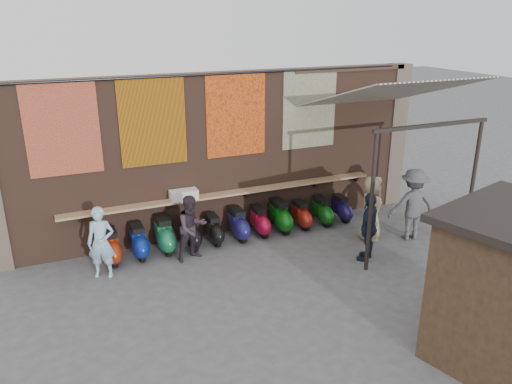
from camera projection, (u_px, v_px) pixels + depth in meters
ground at (267, 276)px, 10.64m from camera, size 70.00×70.00×0.00m
brick_wall at (222, 155)px, 12.30m from camera, size 10.00×0.40×4.00m
pier_right at (393, 135)px, 14.26m from camera, size 0.50×0.50×4.00m
eating_counter at (228, 194)px, 12.28m from camera, size 8.00×0.32×0.05m
shelf_box at (184, 195)px, 11.79m from camera, size 0.65×0.32×0.23m
tapestry_redgold at (62, 129)px, 10.42m from camera, size 1.50×0.02×2.00m
tapestry_sun at (153, 122)px, 11.13m from camera, size 1.50×0.02×2.00m
tapestry_orange at (236, 115)px, 11.89m from camera, size 1.50×0.02×2.00m
tapestry_multi at (309, 109)px, 12.64m from camera, size 1.50×0.02×2.00m
hang_rail at (223, 74)px, 11.44m from camera, size 9.50×0.06×0.06m
scooter_stool_0 at (112, 247)px, 11.10m from camera, size 0.36×0.80×0.76m
scooter_stool_1 at (139, 242)px, 11.36m from camera, size 0.36×0.80×0.76m
scooter_stool_2 at (164, 235)px, 11.63m from camera, size 0.39×0.87×0.83m
scooter_stool_3 at (191, 233)px, 11.85m from camera, size 0.35×0.78×0.74m
scooter_stool_4 at (214, 230)px, 12.06m from camera, size 0.33×0.74×0.70m
scooter_stool_5 at (238, 224)px, 12.27m from camera, size 0.36×0.81×0.77m
scooter_stool_6 at (260, 221)px, 12.54m from camera, size 0.34×0.75×0.71m
scooter_stool_7 at (280, 216)px, 12.72m from camera, size 0.38×0.84×0.80m
scooter_stool_8 at (301, 215)px, 12.96m from camera, size 0.33×0.72×0.69m
scooter_stool_9 at (322, 211)px, 13.17m from camera, size 0.34×0.76×0.72m
scooter_stool_10 at (341, 208)px, 13.43m from camera, size 0.32×0.71×0.67m
diner_left at (101, 243)px, 10.39m from camera, size 0.66×0.55×1.55m
diner_right at (192, 228)px, 11.15m from camera, size 0.86×0.74×1.52m
shopper_navy at (369, 227)px, 11.11m from camera, size 0.97×0.90×1.60m
shopper_grey at (412, 204)px, 12.15m from camera, size 1.29×0.93×1.79m
shopper_tan at (371, 208)px, 12.13m from camera, size 0.87×0.95×1.63m
market_stall at (510, 290)px, 7.79m from camera, size 2.57×2.19×2.38m
stall_sign at (463, 241)px, 8.24m from camera, size 1.16×0.37×0.50m
stall_shelf at (456, 287)px, 8.52m from camera, size 1.78×0.60×0.06m
awning_canvas at (389, 93)px, 11.54m from camera, size 3.20×3.28×0.97m
awning_ledger at (352, 69)px, 12.78m from camera, size 3.30×0.08×0.12m
awning_header at (432, 125)px, 10.41m from camera, size 3.00×0.08×0.08m
awning_post_left at (371, 203)px, 10.39m from camera, size 0.09×0.09×3.10m
awning_post_right at (472, 186)px, 11.45m from camera, size 0.09×0.09×3.10m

